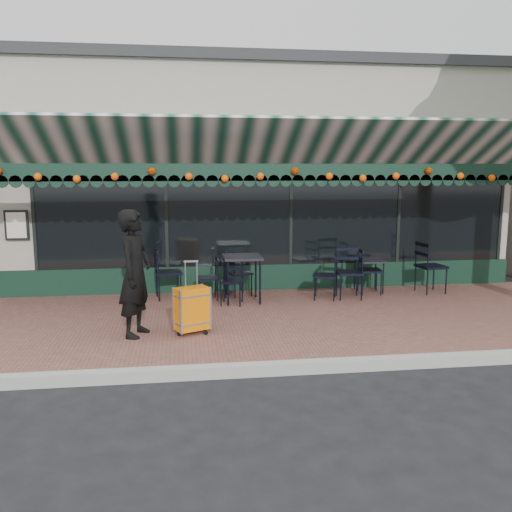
{
  "coord_description": "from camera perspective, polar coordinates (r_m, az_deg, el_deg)",
  "views": [
    {
      "loc": [
        -0.69,
        -6.38,
        2.53
      ],
      "look_at": [
        0.39,
        1.6,
        1.22
      ],
      "focal_mm": 38.0,
      "sensor_mm": 36.0,
      "label": 1
    }
  ],
  "objects": [
    {
      "name": "ground",
      "position": [
        6.9,
        -1.48,
        -12.26
      ],
      "size": [
        80.0,
        80.0,
        0.0
      ],
      "primitive_type": "plane",
      "color": "black",
      "rests_on": "ground"
    },
    {
      "name": "sidewalk",
      "position": [
        8.76,
        -2.92,
        -7.03
      ],
      "size": [
        18.0,
        4.0,
        0.15
      ],
      "primitive_type": "cube",
      "color": "brown",
      "rests_on": "ground"
    },
    {
      "name": "curb",
      "position": [
        6.8,
        -1.41,
        -11.91
      ],
      "size": [
        18.0,
        0.16,
        0.15
      ],
      "primitive_type": "cube",
      "color": "#9E9E99",
      "rests_on": "ground"
    },
    {
      "name": "restaurant_building",
      "position": [
        14.24,
        -5.0,
        8.17
      ],
      "size": [
        12.0,
        9.6,
        4.5
      ],
      "color": "#A0968A",
      "rests_on": "ground"
    },
    {
      "name": "woman",
      "position": [
        7.85,
        -12.6,
        -1.79
      ],
      "size": [
        0.63,
        0.77,
        1.81
      ],
      "primitive_type": "imported",
      "rotation": [
        0.0,
        0.0,
        1.24
      ],
      "color": "black",
      "rests_on": "sidewalk"
    },
    {
      "name": "suitcase",
      "position": [
        7.91,
        -6.76,
        -5.62
      ],
      "size": [
        0.53,
        0.43,
        1.07
      ],
      "rotation": [
        0.0,
        0.0,
        0.43
      ],
      "color": "orange",
      "rests_on": "sidewalk"
    },
    {
      "name": "cafe_table_a",
      "position": [
        10.67,
        11.83,
        -0.73
      ],
      "size": [
        0.51,
        0.51,
        0.63
      ],
      "color": "black",
      "rests_on": "sidewalk"
    },
    {
      "name": "cafe_table_b",
      "position": [
        9.67,
        -1.45,
        -0.47
      ],
      "size": [
        0.67,
        0.67,
        0.83
      ],
      "color": "black",
      "rests_on": "sidewalk"
    },
    {
      "name": "chair_a_left",
      "position": [
        9.97,
        7.29,
        -2.11
      ],
      "size": [
        0.54,
        0.54,
        0.86
      ],
      "primitive_type": null,
      "rotation": [
        0.0,
        0.0,
        -1.89
      ],
      "color": "black",
      "rests_on": "sidewalk"
    },
    {
      "name": "chair_a_right",
      "position": [
        10.56,
        11.9,
        -1.55
      ],
      "size": [
        0.48,
        0.48,
        0.88
      ],
      "primitive_type": null,
      "rotation": [
        0.0,
        0.0,
        1.47
      ],
      "color": "black",
      "rests_on": "sidewalk"
    },
    {
      "name": "chair_a_front",
      "position": [
        10.08,
        9.79,
        -1.8
      ],
      "size": [
        0.51,
        0.51,
        0.94
      ],
      "primitive_type": null,
      "rotation": [
        0.0,
        0.0,
        -0.09
      ],
      "color": "black",
      "rests_on": "sidewalk"
    },
    {
      "name": "chair_a_extra",
      "position": [
        10.94,
        17.96,
        -1.1
      ],
      "size": [
        0.56,
        0.56,
        1.0
      ],
      "primitive_type": null,
      "rotation": [
        0.0,
        0.0,
        1.71
      ],
      "color": "black",
      "rests_on": "sidewalk"
    },
    {
      "name": "chair_b_left",
      "position": [
        9.91,
        -5.1,
        -2.36
      ],
      "size": [
        0.42,
        0.42,
        0.78
      ],
      "primitive_type": null,
      "rotation": [
        0.0,
        0.0,
        -1.5
      ],
      "color": "black",
      "rests_on": "sidewalk"
    },
    {
      "name": "chair_b_right",
      "position": [
        10.17,
        -1.8,
        -1.85
      ],
      "size": [
        0.55,
        0.55,
        0.85
      ],
      "primitive_type": null,
      "rotation": [
        0.0,
        0.0,
        1.94
      ],
      "color": "black",
      "rests_on": "sidewalk"
    },
    {
      "name": "chair_b_front",
      "position": [
        9.53,
        -2.57,
        -2.71
      ],
      "size": [
        0.49,
        0.49,
        0.81
      ],
      "primitive_type": null,
      "rotation": [
        0.0,
        0.0,
        -0.23
      ],
      "color": "black",
      "rests_on": "sidewalk"
    },
    {
      "name": "chair_solo",
      "position": [
        10.06,
        -9.21,
        -1.77
      ],
      "size": [
        0.54,
        0.54,
        0.95
      ],
      "primitive_type": null,
      "rotation": [
        0.0,
        0.0,
        1.72
      ],
      "color": "black",
      "rests_on": "sidewalk"
    }
  ]
}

